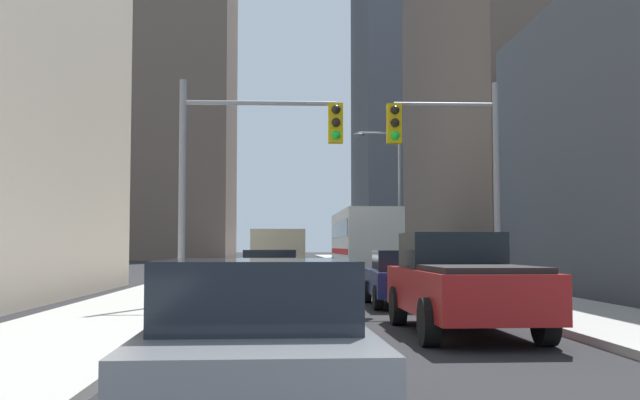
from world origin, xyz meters
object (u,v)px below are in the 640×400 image
object	(u,v)px
cargo_van_beige	(278,255)
sedan_grey	(257,347)
city_bus	(363,240)
pickup_truck_red	(461,283)
traffic_signal_near_right	(450,157)
sedan_black	(271,274)
sedan_navy	(404,278)
traffic_signal_near_left	(253,153)

from	to	relation	value
cargo_van_beige	sedan_grey	size ratio (longest dim) A/B	1.23
city_bus	pickup_truck_red	size ratio (longest dim) A/B	2.12
traffic_signal_near_right	sedan_black	bearing A→B (deg)	140.57
pickup_truck_red	traffic_signal_near_right	xyz separation A→B (m)	(1.06, 5.75, 3.07)
city_bus	traffic_signal_near_right	xyz separation A→B (m)	(0.34, -19.47, 2.08)
sedan_black	traffic_signal_near_right	xyz separation A→B (m)	(4.81, -3.96, 3.23)
sedan_grey	sedan_black	bearing A→B (deg)	90.68
city_bus	sedan_grey	xyz separation A→B (m)	(-4.26, -32.94, -1.16)
cargo_van_beige	sedan_black	xyz separation A→B (m)	(-0.18, -6.44, -0.52)
city_bus	traffic_signal_near_right	distance (m)	19.58
sedan_navy	traffic_signal_near_right	world-z (taller)	traffic_signal_near_right
city_bus	sedan_black	world-z (taller)	city_bus
cargo_van_beige	traffic_signal_near_right	xyz separation A→B (m)	(4.63, -10.40, 2.72)
cargo_van_beige	traffic_signal_near_left	xyz separation A→B (m)	(-0.58, -10.40, 2.78)
cargo_van_beige	traffic_signal_near_right	bearing A→B (deg)	-65.99
cargo_van_beige	sedan_black	size ratio (longest dim) A/B	1.23
city_bus	pickup_truck_red	distance (m)	25.25
city_bus	cargo_van_beige	size ratio (longest dim) A/B	2.21
sedan_navy	sedan_grey	bearing A→B (deg)	-103.68
city_bus	cargo_van_beige	world-z (taller)	city_bus
city_bus	sedan_grey	bearing A→B (deg)	-97.37
sedan_grey	traffic_signal_near_left	world-z (taller)	traffic_signal_near_left
city_bus	pickup_truck_red	world-z (taller)	city_bus
pickup_truck_red	traffic_signal_near_left	distance (m)	7.75
cargo_van_beige	traffic_signal_near_left	size ratio (longest dim) A/B	0.87
sedan_grey	cargo_van_beige	bearing A→B (deg)	90.06
sedan_navy	sedan_black	xyz separation A→B (m)	(-3.68, 3.18, 0.00)
pickup_truck_red	sedan_navy	distance (m)	6.53
sedan_grey	traffic_signal_near_left	distance (m)	13.88
cargo_van_beige	traffic_signal_near_right	world-z (taller)	traffic_signal_near_right
pickup_truck_red	traffic_signal_near_right	bearing A→B (deg)	79.53
sedan_black	traffic_signal_near_left	distance (m)	5.16
cargo_van_beige	traffic_signal_near_left	distance (m)	10.78
pickup_truck_red	sedan_grey	bearing A→B (deg)	-114.65
sedan_navy	pickup_truck_red	bearing A→B (deg)	-89.35
sedan_black	traffic_signal_near_right	world-z (taller)	traffic_signal_near_right
city_bus	traffic_signal_near_right	bearing A→B (deg)	-88.99
sedan_grey	city_bus	bearing A→B (deg)	82.63
city_bus	pickup_truck_red	bearing A→B (deg)	-91.63
pickup_truck_red	sedan_black	xyz separation A→B (m)	(-3.75, 9.71, -0.16)
sedan_grey	sedan_black	xyz separation A→B (m)	(-0.21, 17.43, 0.00)
traffic_signal_near_right	traffic_signal_near_left	bearing A→B (deg)	179.99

